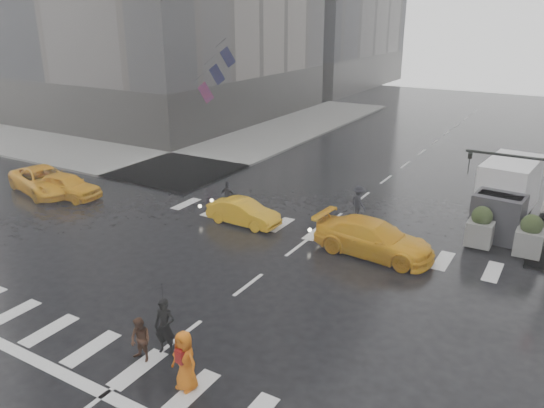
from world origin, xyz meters
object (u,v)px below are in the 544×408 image
Objects in this scene: pedestrian_brown at (141,340)px; taxi_mid at (243,212)px; pedestrian_orange at (185,361)px; traffic_signal_pole at (538,188)px; box_truck at (506,193)px; taxi_front at (66,186)px.

pedestrian_brown is 11.29m from taxi_mid.
taxi_mid is (-5.39, 11.07, -0.29)m from pedestrian_orange.
pedestrian_orange is 12.31m from taxi_mid.
box_truck is at bearing 113.01° from traffic_signal_pole.
taxi_front is 1.12× the size of taxi_mid.
box_truck is (21.98, 8.17, 0.96)m from taxi_front.
traffic_signal_pole is at bearing 57.29° from pedestrian_brown.
taxi_mid is at bearing -144.85° from box_truck.
traffic_signal_pole reaches higher than pedestrian_orange.
traffic_signal_pole reaches higher than taxi_front.
pedestrian_brown is 0.34× the size of taxi_front.
traffic_signal_pole is at bearing -75.85° from taxi_mid.
taxi_front is at bearing 100.60° from taxi_mid.
taxi_front is at bearing 149.13° from pedestrian_brown.
box_truck reaches higher than pedestrian_orange.
taxi_mid is at bearing -85.67° from taxi_front.
taxi_front is (-23.49, -4.63, -2.50)m from traffic_signal_pole.
pedestrian_orange is at bearing -152.68° from taxi_mid.
pedestrian_brown is at bearing -127.09° from taxi_front.
pedestrian_brown is 18.84m from box_truck.
pedestrian_orange reaches higher than pedestrian_brown.
pedestrian_orange is at bearing -102.97° from box_truck.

